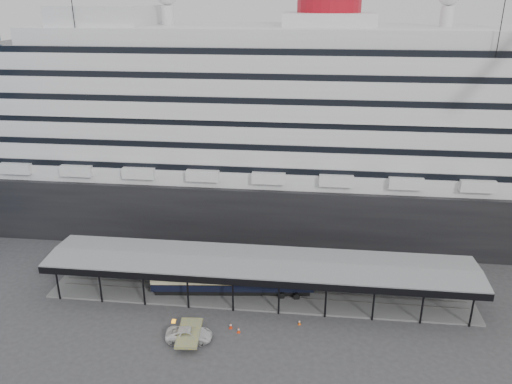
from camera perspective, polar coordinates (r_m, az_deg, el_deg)
ground at (r=64.10m, az=-0.13°, el=-14.02°), size 200.00×200.00×0.00m
cruise_ship at (r=86.20m, az=2.38°, el=8.77°), size 130.00×30.00×43.90m
platform_canopy at (r=66.96m, az=0.37°, el=-9.90°), size 56.00×9.18×5.30m
port_truck at (r=60.48m, az=-7.65°, el=-15.83°), size 5.55×2.93×1.49m
pullman_carriage at (r=67.27m, az=-2.69°, el=-9.57°), size 21.64×4.96×21.08m
traffic_cone_left at (r=62.00m, az=-2.91°, el=-15.01°), size 0.42×0.42×0.76m
traffic_cone_mid at (r=61.31m, az=-2.00°, el=-15.49°), size 0.41×0.41×0.71m
traffic_cone_right at (r=62.79m, az=4.99°, el=-14.60°), size 0.43×0.43×0.65m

